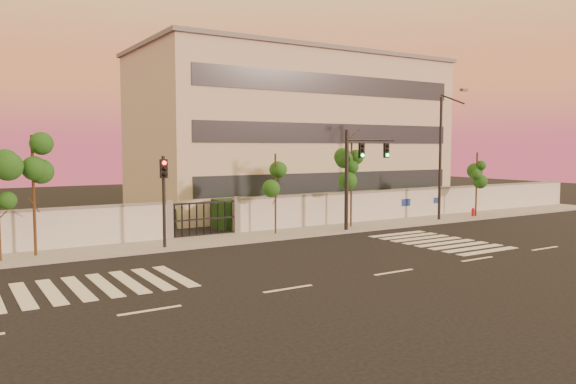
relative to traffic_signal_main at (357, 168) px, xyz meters
name	(u,v)px	position (x,y,z in m)	size (l,w,h in m)	color
ground	(394,272)	(-5.71, -9.46, -3.81)	(120.00, 120.00, 0.00)	black
sidewalk	(265,236)	(-5.71, 1.04, -3.74)	(60.00, 3.00, 0.15)	gray
perimeter_wall	(253,215)	(-5.61, 2.54, -2.74)	(60.00, 0.36, 2.20)	silver
hedge_row	(248,214)	(-4.54, 5.28, -2.99)	(41.00, 4.25, 1.80)	black
institutional_building	(291,133)	(3.29, 12.53, 2.35)	(24.40, 12.40, 12.25)	beige
road_markings	(309,260)	(-7.29, -5.70, -3.80)	(57.00, 7.62, 0.02)	silver
street_tree_c	(33,168)	(-17.46, 1.18, 0.28)	(1.63, 1.30, 5.56)	#382314
street_tree_d	(276,175)	(-5.03, 0.97, -0.38)	(1.36, 1.08, 4.66)	#382314
street_tree_e	(351,165)	(0.39, 1.01, 0.11)	(1.50, 1.20, 5.34)	#382314
street_tree_f	(477,170)	(11.25, 0.52, -0.39)	(1.45, 1.16, 4.65)	#382314
traffic_signal_main	(357,168)	(0.00, 0.00, 0.00)	(3.81, 0.39, 6.03)	black
traffic_signal_secondary	(164,191)	(-11.85, 0.06, -0.89)	(0.36, 0.34, 4.59)	black
streetlight_east	(442,152)	(7.49, 0.29, 0.90)	(0.52, 2.10, 8.72)	black
fire_hydrant	(473,213)	(10.95, 0.51, -3.44)	(0.29, 0.28, 0.74)	#B10B18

